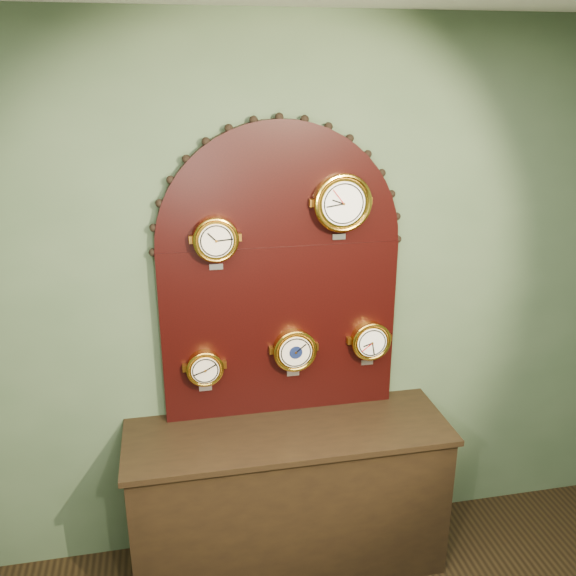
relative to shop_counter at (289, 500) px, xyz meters
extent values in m
plane|color=#42573C|center=(0.00, 0.27, 1.00)|extent=(4.00, 0.00, 4.00)
cube|color=black|center=(0.00, 0.00, 0.00)|extent=(1.60, 0.50, 0.80)
cube|color=black|center=(0.00, 0.22, 0.88)|extent=(1.20, 0.06, 0.90)
cylinder|color=black|center=(0.00, 0.22, 1.33)|extent=(1.20, 0.06, 1.20)
cylinder|color=gold|center=(-0.32, 0.16, 1.40)|extent=(0.20, 0.08, 0.20)
torus|color=gold|center=(-0.32, 0.13, 1.40)|extent=(0.21, 0.02, 0.21)
cylinder|color=beige|center=(-0.32, 0.12, 1.40)|extent=(0.16, 0.01, 0.16)
cube|color=silver|center=(-0.32, 0.19, 1.25)|extent=(0.07, 0.01, 0.03)
cylinder|color=gold|center=(0.29, 0.16, 1.54)|extent=(0.26, 0.08, 0.26)
torus|color=gold|center=(0.29, 0.13, 1.54)|extent=(0.28, 0.03, 0.28)
cylinder|color=white|center=(0.29, 0.12, 1.54)|extent=(0.21, 0.01, 0.21)
cube|color=silver|center=(0.29, 0.19, 1.37)|extent=(0.06, 0.01, 0.03)
cylinder|color=gold|center=(-0.40, 0.16, 0.74)|extent=(0.17, 0.08, 0.17)
torus|color=gold|center=(-0.40, 0.13, 0.74)|extent=(0.19, 0.02, 0.19)
cylinder|color=beige|center=(-0.40, 0.12, 0.74)|extent=(0.14, 0.01, 0.14)
cube|color=silver|center=(-0.40, 0.19, 0.61)|extent=(0.07, 0.01, 0.03)
cylinder|color=gold|center=(0.06, 0.16, 0.80)|extent=(0.21, 0.08, 0.21)
torus|color=gold|center=(0.06, 0.13, 0.80)|extent=(0.23, 0.02, 0.23)
cylinder|color=beige|center=(0.06, 0.12, 0.80)|extent=(0.17, 0.01, 0.17)
cube|color=silver|center=(0.06, 0.19, 0.65)|extent=(0.07, 0.01, 0.03)
cylinder|color=#0D173C|center=(0.06, 0.12, 0.80)|extent=(0.07, 0.00, 0.07)
cylinder|color=gold|center=(0.46, 0.16, 0.81)|extent=(0.19, 0.08, 0.19)
torus|color=gold|center=(0.46, 0.13, 0.81)|extent=(0.21, 0.02, 0.21)
cylinder|color=white|center=(0.46, 0.12, 0.81)|extent=(0.16, 0.01, 0.16)
cube|color=silver|center=(0.46, 0.19, 0.67)|extent=(0.06, 0.01, 0.03)
camera|label=1|loc=(-0.54, -2.64, 2.14)|focal=38.57mm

